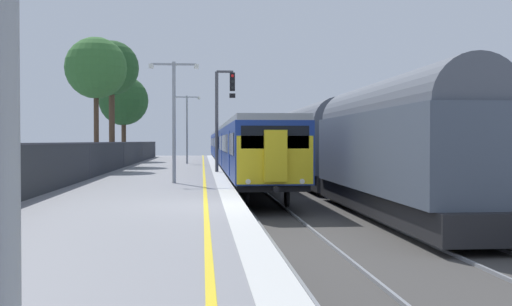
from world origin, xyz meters
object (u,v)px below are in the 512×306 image
object	(u,v)px
background_tree_left	(123,103)
platform_lamp_far	(187,123)
signal_gantry	(221,109)
platform_lamp_mid	(174,110)
background_tree_right	(95,70)
commuter_train_at_platform	(233,146)
freight_train_adjacent_track	(343,143)
background_tree_centre	(112,70)

from	to	relation	value
background_tree_left	platform_lamp_far	bearing A→B (deg)	-49.52
platform_lamp_far	background_tree_left	size ratio (longest dim) A/B	0.71
signal_gantry	platform_lamp_mid	bearing A→B (deg)	-104.40
background_tree_right	signal_gantry	bearing A→B (deg)	-22.68
platform_lamp_far	background_tree_right	world-z (taller)	background_tree_right
commuter_train_at_platform	freight_train_adjacent_track	world-z (taller)	freight_train_adjacent_track
freight_train_adjacent_track	background_tree_centre	distance (m)	20.04
commuter_train_at_platform	background_tree_centre	world-z (taller)	background_tree_centre
background_tree_centre	background_tree_left	bearing A→B (deg)	92.73
platform_lamp_far	background_tree_right	bearing A→B (deg)	-118.99
background_tree_centre	signal_gantry	bearing A→B (deg)	-52.43
platform_lamp_far	signal_gantry	bearing A→B (deg)	-79.97
platform_lamp_mid	background_tree_right	distance (m)	12.91
background_tree_left	background_tree_centre	size ratio (longest dim) A/B	0.83
freight_train_adjacent_track	signal_gantry	size ratio (longest dim) A/B	5.23
signal_gantry	background_tree_centre	world-z (taller)	background_tree_centre
signal_gantry	platform_lamp_far	xyz separation A→B (m)	(-2.17, 12.27, -0.40)
freight_train_adjacent_track	background_tree_right	size ratio (longest dim) A/B	3.72
commuter_train_at_platform	freight_train_adjacent_track	distance (m)	23.22
freight_train_adjacent_track	background_tree_left	bearing A→B (deg)	118.75
background_tree_centre	background_tree_right	distance (m)	6.38
platform_lamp_far	background_tree_left	world-z (taller)	background_tree_left
commuter_train_at_platform	background_tree_left	size ratio (longest dim) A/B	8.32
platform_lamp_mid	background_tree_left	xyz separation A→B (m)	(-5.49, 27.16, 2.00)
commuter_train_at_platform	signal_gantry	size ratio (longest dim) A/B	10.80
background_tree_left	commuter_train_at_platform	bearing A→B (deg)	-6.94
commuter_train_at_platform	platform_lamp_mid	bearing A→B (deg)	-98.00
signal_gantry	platform_lamp_far	bearing A→B (deg)	100.03
commuter_train_at_platform	platform_lamp_mid	xyz separation A→B (m)	(-3.66, -26.04, 1.65)
commuter_train_at_platform	signal_gantry	distance (m)	17.79
platform_lamp_far	background_tree_centre	xyz separation A→B (m)	(-5.05, -2.89, 3.57)
commuter_train_at_platform	background_tree_centre	bearing A→B (deg)	-136.68
signal_gantry	platform_lamp_far	size ratio (longest dim) A/B	1.09
commuter_train_at_platform	background_tree_right	distance (m)	17.59
background_tree_left	signal_gantry	bearing A→B (deg)	-67.73
signal_gantry	background_tree_left	world-z (taller)	background_tree_left
freight_train_adjacent_track	platform_lamp_mid	world-z (taller)	platform_lamp_mid
freight_train_adjacent_track	platform_lamp_far	bearing A→B (deg)	113.59
commuter_train_at_platform	platform_lamp_far	world-z (taller)	platform_lamp_far
signal_gantry	background_tree_centre	bearing A→B (deg)	127.57
platform_lamp_mid	background_tree_right	xyz separation A→B (m)	(-5.11, 11.49, 2.91)
freight_train_adjacent_track	background_tree_centre	size ratio (longest dim) A/B	3.35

